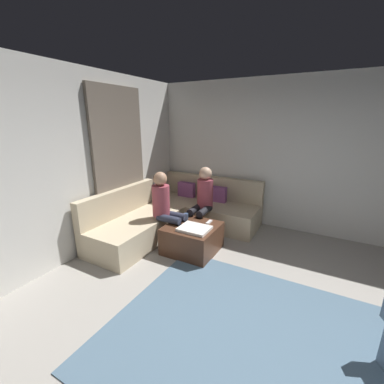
% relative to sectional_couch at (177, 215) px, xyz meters
% --- Properties ---
extents(ground_plane, '(6.00, 6.00, 0.10)m').
position_rel_sectional_couch_xyz_m(ground_plane, '(2.08, -1.88, -0.33)').
color(ground_plane, gray).
extents(wall_back, '(6.00, 0.12, 2.70)m').
position_rel_sectional_couch_xyz_m(wall_back, '(2.08, 1.06, 1.07)').
color(wall_back, silver).
rests_on(wall_back, ground_plane).
extents(wall_left, '(0.12, 6.00, 2.70)m').
position_rel_sectional_couch_xyz_m(wall_left, '(-0.86, -1.88, 1.07)').
color(wall_left, silver).
rests_on(wall_left, ground_plane).
extents(curtain_panel, '(0.06, 1.10, 2.50)m').
position_rel_sectional_couch_xyz_m(curtain_panel, '(-0.76, -0.58, 0.97)').
color(curtain_panel, '#726659').
rests_on(curtain_panel, ground_plane).
extents(area_rug, '(2.60, 2.20, 0.01)m').
position_rel_sectional_couch_xyz_m(area_rug, '(1.88, -1.78, -0.27)').
color(area_rug, slate).
rests_on(area_rug, ground_plane).
extents(sectional_couch, '(2.10, 2.55, 0.87)m').
position_rel_sectional_couch_xyz_m(sectional_couch, '(0.00, 0.00, 0.00)').
color(sectional_couch, '#C6B593').
rests_on(sectional_couch, ground_plane).
extents(ottoman, '(0.76, 0.76, 0.42)m').
position_rel_sectional_couch_xyz_m(ottoman, '(0.63, -0.57, -0.07)').
color(ottoman, '#4C2D1E').
rests_on(ottoman, ground_plane).
extents(folded_blanket, '(0.44, 0.36, 0.04)m').
position_rel_sectional_couch_xyz_m(folded_blanket, '(0.73, -0.69, 0.16)').
color(folded_blanket, white).
rests_on(folded_blanket, ottoman).
extents(coffee_mug, '(0.08, 0.08, 0.10)m').
position_rel_sectional_couch_xyz_m(coffee_mug, '(0.41, -0.39, 0.19)').
color(coffee_mug, '#334C72').
rests_on(coffee_mug, ottoman).
extents(game_remote, '(0.05, 0.15, 0.02)m').
position_rel_sectional_couch_xyz_m(game_remote, '(0.81, -0.35, 0.15)').
color(game_remote, white).
rests_on(game_remote, ottoman).
extents(person_on_couch_back, '(0.30, 0.60, 1.20)m').
position_rel_sectional_couch_xyz_m(person_on_couch_back, '(0.50, 0.06, 0.38)').
color(person_on_couch_back, black).
rests_on(person_on_couch_back, ground_plane).
extents(person_on_couch_side, '(0.60, 0.30, 1.20)m').
position_rel_sectional_couch_xyz_m(person_on_couch_side, '(0.15, -0.56, 0.38)').
color(person_on_couch_side, '#2D3347').
rests_on(person_on_couch_side, ground_plane).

